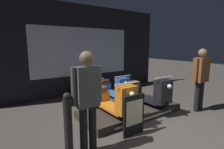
# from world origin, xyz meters

# --- Properties ---
(ground_plane) EXTENTS (30.00, 30.00, 0.00)m
(ground_plane) POSITION_xyz_m (0.00, 0.00, 0.00)
(ground_plane) COLOR #423D38
(shop_wall_back) EXTENTS (6.76, 0.09, 3.20)m
(shop_wall_back) POSITION_xyz_m (0.00, 4.09, 1.60)
(shop_wall_back) COLOR black
(shop_wall_back) RESTS_ON ground_plane
(display_platform) EXTENTS (2.62, 1.19, 0.18)m
(display_platform) POSITION_xyz_m (0.08, 1.51, 0.09)
(display_platform) COLOR #2D2823
(display_platform) RESTS_ON ground_plane
(scooter_display_left) EXTENTS (0.62, 1.52, 0.83)m
(scooter_display_left) POSITION_xyz_m (-0.51, 1.47, 0.50)
(scooter_display_left) COLOR black
(scooter_display_left) RESTS_ON display_platform
(scooter_display_right) EXTENTS (0.62, 1.52, 0.83)m
(scooter_display_right) POSITION_xyz_m (0.67, 1.47, 0.50)
(scooter_display_right) COLOR black
(scooter_display_right) RESTS_ON display_platform
(scooter_backrow_0) EXTENTS (0.62, 1.52, 0.83)m
(scooter_backrow_0) POSITION_xyz_m (-0.45, 3.00, 0.32)
(scooter_backrow_0) COLOR black
(scooter_backrow_0) RESTS_ON ground_plane
(scooter_backrow_1) EXTENTS (0.62, 1.52, 0.83)m
(scooter_backrow_1) POSITION_xyz_m (0.58, 3.00, 0.32)
(scooter_backrow_1) COLOR black
(scooter_backrow_1) RESTS_ON ground_plane
(person_left_browsing) EXTENTS (0.53, 0.22, 1.70)m
(person_left_browsing) POSITION_xyz_m (-1.58, 0.63, 0.98)
(person_left_browsing) COLOR black
(person_left_browsing) RESTS_ON ground_plane
(person_right_browsing) EXTENTS (0.59, 0.24, 1.70)m
(person_right_browsing) POSITION_xyz_m (1.79, 0.63, 1.00)
(person_right_browsing) COLOR black
(person_right_browsing) RESTS_ON ground_plane
(price_sign_board) EXTENTS (0.51, 0.04, 0.83)m
(price_sign_board) POSITION_xyz_m (-0.57, 0.63, 0.42)
(price_sign_board) COLOR black
(price_sign_board) RESTS_ON ground_plane
(street_bollard) EXTENTS (0.13, 0.13, 1.10)m
(street_bollard) POSITION_xyz_m (-1.92, 0.63, 0.55)
(street_bollard) COLOR black
(street_bollard) RESTS_ON ground_plane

